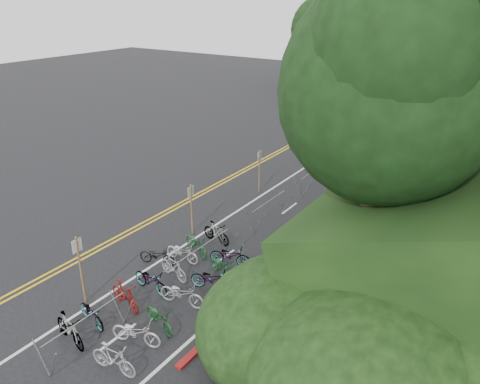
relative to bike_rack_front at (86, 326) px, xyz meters
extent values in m
plane|color=black|center=(-2.71, 2.85, -0.87)|extent=(120.00, 120.00, 0.00)
cube|color=gold|center=(-4.86, 12.85, -0.86)|extent=(0.12, 80.00, 0.01)
cube|color=gold|center=(-4.56, 12.85, -0.86)|extent=(0.12, 80.00, 0.01)
cube|color=silver|center=(-1.71, 12.85, -0.86)|extent=(0.12, 80.00, 0.01)
cube|color=silver|center=(2.49, 12.85, -0.86)|extent=(0.12, 80.00, 0.01)
cube|color=silver|center=(0.39, 0.85, -0.86)|extent=(0.10, 1.60, 0.01)
cube|color=silver|center=(0.39, 6.85, -0.86)|extent=(0.10, 1.60, 0.01)
cube|color=silver|center=(0.39, 12.85, -0.86)|extent=(0.10, 1.60, 0.01)
cube|color=silver|center=(0.39, 18.85, -0.86)|extent=(0.10, 1.60, 0.01)
cube|color=silver|center=(0.39, 24.85, -0.86)|extent=(0.10, 1.60, 0.01)
cube|color=silver|center=(0.39, 30.85, -0.86)|extent=(0.10, 1.60, 0.01)
cube|color=silver|center=(0.39, 36.85, -0.86)|extent=(0.10, 1.60, 0.01)
cube|color=maroon|center=(2.99, 14.85, -0.82)|extent=(0.25, 28.00, 0.10)
cube|color=#382819|center=(3.69, 24.85, -0.79)|extent=(1.40, 44.00, 0.16)
ellipsoid|color=#284C19|center=(4.49, 5.85, 0.17)|extent=(2.00, 2.80, 1.60)
ellipsoid|color=#284C19|center=(5.29, 10.85, 0.68)|extent=(2.60, 3.64, 2.08)
ellipsoid|color=#284C19|center=(6.49, 16.85, 1.12)|extent=(2.20, 3.08, 1.76)
ellipsoid|color=#284C19|center=(5.09, 22.85, 0.69)|extent=(3.00, 4.20, 2.40)
ellipsoid|color=#284C19|center=(5.79, 28.85, 0.86)|extent=(2.40, 3.36, 1.92)
ellipsoid|color=#284C19|center=(4.29, 8.85, 0.03)|extent=(1.80, 2.52, 1.44)
ellipsoid|color=#284C19|center=(7.29, 20.85, 1.73)|extent=(3.20, 4.48, 2.56)
ellipsoid|color=black|center=(5.29, 3.35, 0.34)|extent=(5.28, 6.16, 3.52)
ellipsoid|color=black|center=(8.29, 2.35, 0.56)|extent=(6.24, 7.28, 4.16)
cylinder|color=#2D2319|center=(6.79, 5.85, 2.89)|extent=(0.77, 0.77, 5.12)
ellipsoid|color=black|center=(6.79, 5.85, 7.55)|extent=(7.00, 7.00, 6.65)
cylinder|color=#2D2319|center=(8.29, 14.85, 4.59)|extent=(0.81, 0.81, 5.90)
cylinder|color=#2D2319|center=(-11.71, 44.85, 1.69)|extent=(0.77, 0.77, 5.12)
ellipsoid|color=black|center=(-11.71, 44.85, 6.35)|extent=(7.00, 7.00, 6.65)
cylinder|color=#2D2319|center=(-8.71, 52.85, 1.49)|extent=(0.75, 0.75, 4.72)
ellipsoid|color=black|center=(-8.71, 52.85, 5.69)|extent=(6.12, 6.12, 5.81)
cylinder|color=gray|center=(0.00, 0.00, 0.29)|extent=(0.05, 3.16, 0.05)
cylinder|color=gray|center=(-0.28, -1.48, -0.29)|extent=(0.58, 0.04, 1.14)
cylinder|color=gray|center=(0.28, -1.48, -0.29)|extent=(0.58, 0.04, 1.14)
cylinder|color=gray|center=(-0.28, 1.48, -0.29)|extent=(0.58, 0.04, 1.14)
cylinder|color=gray|center=(0.28, 1.48, -0.29)|extent=(0.58, 0.04, 1.14)
cylinder|color=gray|center=(0.29, 5.85, 0.28)|extent=(0.05, 3.00, 0.05)
cylinder|color=gray|center=(0.01, 4.45, -0.29)|extent=(0.58, 0.04, 1.13)
cylinder|color=gray|center=(0.57, 4.45, -0.29)|extent=(0.58, 0.04, 1.13)
cylinder|color=gray|center=(0.01, 7.25, -0.29)|extent=(0.58, 0.04, 1.13)
cylinder|color=gray|center=(0.57, 7.25, -0.29)|extent=(0.58, 0.04, 1.13)
cylinder|color=gray|center=(0.29, 10.85, 0.28)|extent=(0.05, 3.00, 0.05)
cylinder|color=gray|center=(0.01, 9.45, -0.29)|extent=(0.58, 0.04, 1.13)
cylinder|color=gray|center=(0.57, 9.45, -0.29)|extent=(0.58, 0.04, 1.13)
cylinder|color=gray|center=(0.01, 12.25, -0.29)|extent=(0.58, 0.04, 1.13)
cylinder|color=gray|center=(0.57, 12.25, -0.29)|extent=(0.58, 0.04, 1.13)
cylinder|color=gray|center=(0.29, 15.85, 0.28)|extent=(0.05, 3.00, 0.05)
cylinder|color=gray|center=(0.01, 14.45, -0.29)|extent=(0.58, 0.04, 1.13)
cylinder|color=gray|center=(0.57, 14.45, -0.29)|extent=(0.58, 0.04, 1.13)
cylinder|color=gray|center=(0.01, 17.25, -0.29)|extent=(0.58, 0.04, 1.13)
cylinder|color=gray|center=(0.57, 17.25, -0.29)|extent=(0.58, 0.04, 1.13)
cylinder|color=gray|center=(0.29, 20.85, 0.28)|extent=(0.05, 3.00, 0.05)
cylinder|color=gray|center=(0.01, 19.45, -0.29)|extent=(0.58, 0.04, 1.13)
cylinder|color=gray|center=(0.57, 19.45, -0.29)|extent=(0.58, 0.04, 1.13)
cylinder|color=gray|center=(0.01, 22.25, -0.29)|extent=(0.58, 0.04, 1.13)
cylinder|color=gray|center=(0.57, 22.25, -0.29)|extent=(0.58, 0.04, 1.13)
cylinder|color=gray|center=(0.29, 25.85, 0.28)|extent=(0.05, 3.00, 0.05)
cylinder|color=gray|center=(0.01, 24.45, -0.29)|extent=(0.58, 0.04, 1.13)
cylinder|color=gray|center=(0.57, 24.45, -0.29)|extent=(0.58, 0.04, 1.13)
cylinder|color=gray|center=(0.01, 27.25, -0.29)|extent=(0.58, 0.04, 1.13)
cylinder|color=gray|center=(0.57, 27.25, -0.29)|extent=(0.58, 0.04, 1.13)
cylinder|color=brown|center=(-2.07, 1.54, 0.49)|extent=(0.08, 0.08, 2.71)
cube|color=silver|center=(-2.07, 1.54, 1.50)|extent=(0.02, 0.40, 0.50)
cylinder|color=brown|center=(-2.11, 7.85, 0.38)|extent=(0.08, 0.08, 2.50)
cube|color=silver|center=(-2.11, 7.85, 1.28)|extent=(0.02, 0.40, 0.50)
cylinder|color=brown|center=(-2.11, 13.85, 0.38)|extent=(0.08, 0.08, 2.50)
cube|color=silver|center=(-2.11, 13.85, 1.28)|extent=(0.02, 0.40, 0.50)
cylinder|color=brown|center=(-2.11, 19.85, 0.38)|extent=(0.08, 0.08, 2.50)
cube|color=silver|center=(-2.11, 19.85, 1.28)|extent=(0.02, 0.40, 0.50)
cylinder|color=brown|center=(-2.11, 25.85, 0.38)|extent=(0.08, 0.08, 2.50)
cube|color=silver|center=(-2.11, 25.85, 1.28)|extent=(0.02, 0.40, 0.50)
imported|color=black|center=(-1.62, 4.93, -0.45)|extent=(0.99, 1.69, 0.84)
imported|color=slate|center=(-0.67, -0.17, -0.34)|extent=(0.83, 1.83, 1.06)
imported|color=#9E9EA3|center=(1.47, -0.28, -0.37)|extent=(0.65, 1.70, 1.00)
imported|color=slate|center=(-0.86, 0.87, -0.45)|extent=(0.89, 1.67, 0.83)
imported|color=beige|center=(1.14, 0.99, -0.41)|extent=(1.05, 1.85, 0.92)
imported|color=maroon|center=(-0.57, 2.13, -0.34)|extent=(0.85, 1.80, 1.05)
imported|color=#144C1E|center=(1.24, 1.96, -0.43)|extent=(1.03, 1.74, 0.87)
imported|color=slate|center=(-0.51, 3.41, -0.39)|extent=(0.81, 1.86, 0.95)
imported|color=#9E9EA3|center=(1.02, 3.40, -0.39)|extent=(0.94, 1.90, 0.95)
imported|color=#9E9EA3|center=(-0.38, 4.53, -0.38)|extent=(0.79, 1.69, 0.98)
imported|color=slate|center=(1.37, 4.76, -0.40)|extent=(1.08, 1.86, 0.93)
imported|color=beige|center=(-0.93, 5.71, -0.43)|extent=(0.65, 1.67, 0.86)
imported|color=#144C1E|center=(1.20, 5.69, -0.41)|extent=(1.14, 1.84, 0.91)
imported|color=#144C1E|center=(-0.85, 6.57, -0.41)|extent=(1.21, 1.84, 0.91)
imported|color=slate|center=(0.96, 6.55, -0.40)|extent=(1.08, 1.86, 0.93)
imported|color=slate|center=(-0.68, 7.80, -0.38)|extent=(0.75, 1.68, 0.98)
camera|label=1|loc=(10.61, -7.15, 9.71)|focal=35.00mm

